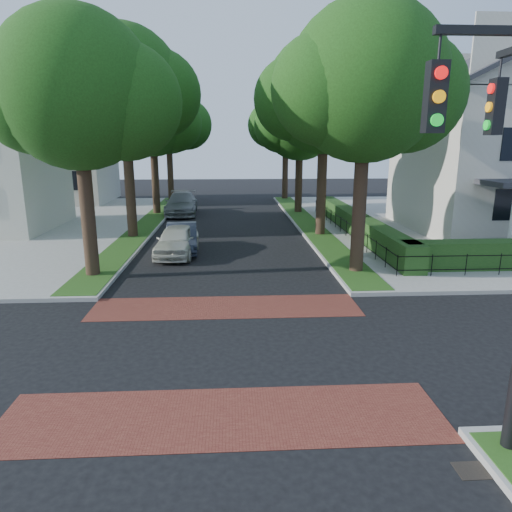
% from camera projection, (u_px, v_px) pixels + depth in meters
% --- Properties ---
extents(ground, '(120.00, 120.00, 0.00)m').
position_uv_depth(ground, '(225.00, 348.00, 12.35)').
color(ground, black).
rests_on(ground, ground).
extents(sidewalk_ne, '(30.00, 30.00, 0.15)m').
position_uv_depth(sidewalk_ne, '(507.00, 222.00, 31.80)').
color(sidewalk_ne, gray).
rests_on(sidewalk_ne, ground).
extents(crosswalk_far, '(9.00, 2.20, 0.01)m').
position_uv_depth(crosswalk_far, '(226.00, 307.00, 15.45)').
color(crosswalk_far, maroon).
rests_on(crosswalk_far, ground).
extents(crosswalk_near, '(9.00, 2.20, 0.01)m').
position_uv_depth(crosswalk_near, '(223.00, 417.00, 9.25)').
color(crosswalk_near, maroon).
rests_on(crosswalk_near, ground).
extents(storm_drain, '(0.65, 0.45, 0.01)m').
position_uv_depth(storm_drain, '(475.00, 470.00, 7.74)').
color(storm_drain, black).
rests_on(storm_drain, ground).
extents(grass_strip_ne, '(1.60, 29.80, 0.02)m').
position_uv_depth(grass_strip_ne, '(307.00, 222.00, 31.12)').
color(grass_strip_ne, '#1D4413').
rests_on(grass_strip_ne, sidewalk_ne).
extents(grass_strip_nw, '(1.60, 29.80, 0.02)m').
position_uv_depth(grass_strip_nw, '(147.00, 224.00, 30.53)').
color(grass_strip_nw, '#1D4413').
rests_on(grass_strip_nw, sidewalk_nw).
extents(tree_right_near, '(7.75, 6.67, 10.66)m').
position_uv_depth(tree_right_near, '(367.00, 85.00, 17.83)').
color(tree_right_near, black).
rests_on(tree_right_near, sidewalk_ne).
extents(tree_right_mid, '(8.25, 7.09, 11.22)m').
position_uv_depth(tree_right_mid, '(326.00, 96.00, 25.51)').
color(tree_right_mid, black).
rests_on(tree_right_mid, sidewalk_ne).
extents(tree_right_far, '(7.25, 6.23, 9.74)m').
position_uv_depth(tree_right_far, '(301.00, 123.00, 34.47)').
color(tree_right_far, black).
rests_on(tree_right_far, sidewalk_ne).
extents(tree_right_back, '(7.50, 6.45, 10.20)m').
position_uv_depth(tree_right_back, '(287.00, 123.00, 43.11)').
color(tree_right_back, black).
rests_on(tree_right_back, sidewalk_ne).
extents(tree_left_near, '(7.50, 6.45, 10.20)m').
position_uv_depth(tree_left_near, '(82.00, 93.00, 17.32)').
color(tree_left_near, black).
rests_on(tree_left_near, sidewalk_nw).
extents(tree_left_mid, '(8.00, 6.88, 11.48)m').
position_uv_depth(tree_left_mid, '(126.00, 88.00, 24.83)').
color(tree_left_mid, black).
rests_on(tree_left_mid, sidewalk_nw).
extents(tree_left_far, '(7.00, 6.02, 9.86)m').
position_uv_depth(tree_left_far, '(154.00, 119.00, 33.82)').
color(tree_left_far, black).
rests_on(tree_left_far, sidewalk_nw).
extents(tree_left_back, '(7.75, 6.66, 10.44)m').
position_uv_depth(tree_left_back, '(169.00, 121.00, 42.49)').
color(tree_left_back, black).
rests_on(tree_left_back, sidewalk_nw).
extents(hedge_main_road, '(1.00, 18.00, 1.20)m').
position_uv_depth(hedge_main_road, '(357.00, 224.00, 27.12)').
color(hedge_main_road, '#183C14').
rests_on(hedge_main_road, sidewalk_ne).
extents(fence_main_road, '(0.06, 18.00, 0.90)m').
position_uv_depth(fence_main_road, '(343.00, 226.00, 27.12)').
color(fence_main_road, black).
rests_on(fence_main_road, sidewalk_ne).
extents(house_left_far, '(10.00, 9.00, 10.14)m').
position_uv_depth(house_left_far, '(57.00, 147.00, 41.31)').
color(house_left_far, beige).
rests_on(house_left_far, sidewalk_nw).
extents(parked_car_front, '(2.07, 4.54, 1.51)m').
position_uv_depth(parked_car_front, '(177.00, 240.00, 22.42)').
color(parked_car_front, beige).
rests_on(parked_car_front, ground).
extents(parked_car_middle, '(1.84, 4.42, 1.42)m').
position_uv_depth(parked_car_middle, '(182.00, 238.00, 23.26)').
color(parked_car_middle, '#232834').
rests_on(parked_car_middle, ground).
extents(parked_car_rear, '(2.55, 5.86, 1.68)m').
position_uv_depth(parked_car_rear, '(182.00, 204.00, 35.35)').
color(parked_car_rear, gray).
rests_on(parked_car_rear, ground).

